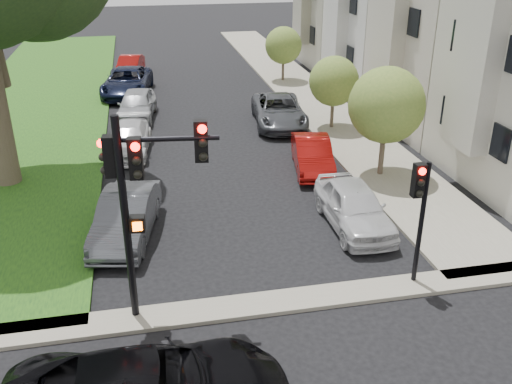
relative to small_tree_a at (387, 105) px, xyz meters
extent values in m
plane|color=black|center=(-6.20, -9.74, -3.00)|extent=(140.00, 140.00, 0.00)
cube|color=#1A3D16|center=(-15.20, 14.26, -2.94)|extent=(8.00, 44.00, 0.12)
cube|color=gray|center=(0.55, 14.26, -2.94)|extent=(3.50, 44.00, 0.12)
cube|color=gray|center=(-6.20, -7.74, -2.94)|extent=(60.00, 1.00, 0.12)
cube|color=gray|center=(2.45, -1.74, 1.50)|extent=(0.70, 2.20, 5.50)
cube|color=black|center=(2.75, -1.74, 2.50)|extent=(0.08, 3.60, 6.00)
cube|color=#9C9887|center=(6.30, 5.76, 2.00)|extent=(7.00, 7.40, 10.00)
cube|color=#9C9887|center=(2.45, 5.76, 1.50)|extent=(0.70, 2.20, 5.50)
cube|color=black|center=(2.75, 5.76, 2.50)|extent=(0.08, 3.60, 6.00)
cube|color=#B0ACA8|center=(6.30, 13.26, 2.00)|extent=(7.00, 7.40, 10.00)
cube|color=#B0ACA8|center=(2.45, 13.26, 1.50)|extent=(0.70, 2.20, 5.50)
cube|color=#7E7759|center=(2.45, 20.76, 1.50)|extent=(0.70, 2.20, 5.50)
cylinder|color=brown|center=(0.00, 0.00, -1.93)|extent=(0.22, 0.22, 2.15)
sphere|color=#597A2E|center=(0.00, 0.00, 0.01)|extent=(3.01, 3.01, 3.01)
cylinder|color=brown|center=(0.00, 6.23, -2.13)|extent=(0.18, 0.18, 1.76)
sphere|color=#597A2E|center=(0.00, 6.23, -0.55)|extent=(2.46, 2.46, 2.46)
cylinder|color=brown|center=(0.00, 16.31, -2.15)|extent=(0.17, 0.17, 1.71)
sphere|color=#597A2E|center=(0.00, 16.31, -0.61)|extent=(2.39, 2.39, 2.39)
cylinder|color=black|center=(-10.00, -7.54, -0.25)|extent=(0.21, 0.21, 5.51)
cylinder|color=black|center=(-8.84, -7.54, 1.87)|extent=(2.33, 0.41, 0.13)
cube|color=black|center=(-9.63, -7.54, 1.44)|extent=(0.35, 0.31, 1.01)
cube|color=black|center=(-8.09, -7.54, 1.76)|extent=(0.35, 0.31, 1.01)
cube|color=black|center=(-10.21, -7.28, 1.44)|extent=(0.31, 0.35, 1.01)
sphere|color=#FF0C05|center=(-9.63, -7.70, 1.78)|extent=(0.21, 0.21, 0.21)
sphere|color=black|center=(-9.63, -7.70, 1.10)|extent=(0.21, 0.21, 0.21)
cube|color=black|center=(-9.74, -7.54, -0.25)|extent=(0.40, 0.31, 0.40)
cube|color=#FF5905|center=(-9.74, -7.69, -0.25)|extent=(0.23, 0.03, 0.23)
cylinder|color=black|center=(-2.16, -7.54, -1.13)|extent=(0.14, 0.14, 3.74)
cube|color=black|center=(-2.41, -7.54, 0.25)|extent=(0.30, 0.26, 0.94)
sphere|color=#FF0C05|center=(-2.41, -7.69, 0.56)|extent=(0.20, 0.20, 0.20)
imported|color=silver|center=(-2.65, -3.92, -2.24)|extent=(1.85, 4.48, 1.52)
imported|color=maroon|center=(-2.55, 1.20, -2.32)|extent=(2.16, 4.36, 1.37)
imported|color=#3F4247|center=(-2.46, 7.42, -2.26)|extent=(3.06, 5.62, 1.50)
imported|color=#3F4247|center=(-10.19, -3.13, -2.25)|extent=(2.49, 4.80, 1.51)
imported|color=silver|center=(-10.08, 4.85, -2.35)|extent=(2.35, 4.66, 1.30)
imported|color=#999BA0|center=(-9.63, 9.97, -2.23)|extent=(2.43, 4.73, 1.54)
imported|color=black|center=(-10.11, 15.05, -2.21)|extent=(3.43, 6.04, 1.59)
imported|color=maroon|center=(-9.91, 20.16, -2.34)|extent=(2.16, 4.24, 1.33)
camera|label=1|loc=(-9.40, -20.12, 6.27)|focal=40.00mm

